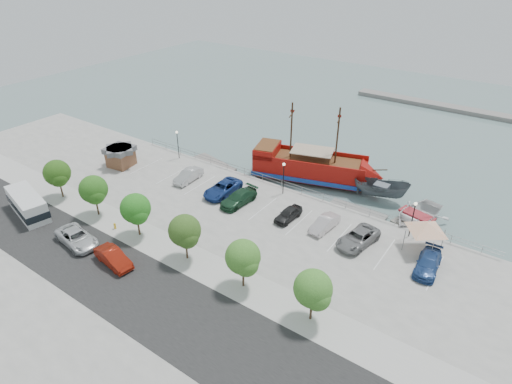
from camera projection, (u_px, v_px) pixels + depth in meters
The scene contains 34 objects.
ground at pixel (253, 224), 49.99m from camera, with size 160.00×160.00×0.00m, color slate.
land_slab at pixel (105, 338), 34.91m from camera, with size 100.00×58.00×1.20m, color gray.
street at pixel (150, 297), 38.14m from camera, with size 100.00×8.00×0.04m, color black.
sidewalk at pixel (195, 262), 42.39m from camera, with size 100.00×4.00×0.05m, color #ACACA9.
seawall_railing at pixel (288, 186), 54.75m from camera, with size 50.00×0.06×1.00m.
far_shore at pixel (457, 109), 83.79m from camera, with size 40.00×3.00×0.80m, color gray.
pirate_ship at pixel (319, 169), 58.12m from camera, with size 18.12×9.59×11.22m.
patrol_boat at pixel (381, 191), 54.00m from camera, with size 2.57×6.84×2.65m, color #4C5459.
speedboat at pixel (417, 217), 49.81m from camera, with size 5.46×7.65×1.58m, color silver.
dock_west at pixel (214, 164), 63.15m from camera, with size 7.66×2.19×0.44m, color slate.
dock_mid at pixel (357, 211), 51.95m from camera, with size 7.08×2.02×0.40m, color gray.
dock_east at pixel (417, 231), 48.32m from camera, with size 6.28×1.80×0.36m, color slate.
shed at pixel (120, 156), 60.20m from camera, with size 3.90×3.90×2.83m.
canopy_tent at pixel (428, 222), 42.44m from camera, with size 5.23×5.23×3.88m.
street_van at pixel (77, 238), 44.60m from camera, with size 2.58×5.58×1.55m, color silver.
street_sedan at pixel (113, 258), 41.73m from camera, with size 1.66×4.75×1.57m, color maroon.
shuttle_bus at pixel (28, 205), 49.38m from camera, with size 7.76×4.18×2.59m.
fire_hydrant at pixel (115, 226), 47.13m from camera, with size 0.26×0.26×0.76m.
lamp_post_left at pixel (177, 140), 61.57m from camera, with size 0.36×0.36×4.28m.
lamp_post_mid at pixel (284, 173), 52.62m from camera, with size 0.36×0.36×4.28m.
lamp_post_right at pixel (414, 213), 44.67m from camera, with size 0.36×0.36×4.28m.
tree_a at pixel (57, 174), 51.56m from camera, with size 3.30×3.20×5.00m.
tree_b at pixel (94, 191), 48.08m from camera, with size 3.30×3.20×5.00m.
tree_c at pixel (136, 210), 44.60m from camera, with size 3.30×3.20×5.00m.
tree_d at pixel (185, 232), 41.12m from camera, with size 3.30×3.20×5.00m.
tree_e at pixel (244, 259), 37.64m from camera, with size 3.30×3.20×5.00m.
tree_f at pixel (314, 291), 34.16m from camera, with size 3.30×3.20×5.00m.
parked_car_b at pixel (188, 176), 56.62m from camera, with size 1.61×4.62×1.52m, color #B5B5B5.
parked_car_c at pixel (223, 189), 53.57m from camera, with size 2.62×5.69×1.58m, color navy.
parked_car_d at pixel (239, 198), 51.58m from camera, with size 2.17×5.33×1.55m, color #1B4229.
parked_car_e at pixel (288, 214), 48.68m from camera, with size 1.62×4.03×1.37m, color black.
parked_car_f at pixel (325, 223), 46.97m from camera, with size 1.52×4.36×1.44m, color silver.
parked_car_g at pixel (358, 238), 44.57m from camera, with size 2.53×5.49×1.53m, color gray.
parked_car_h at pixel (428, 263), 41.06m from camera, with size 2.07×5.09×1.48m, color navy.
Camera 1 is at (24.05, -33.72, 27.24)m, focal length 30.00 mm.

